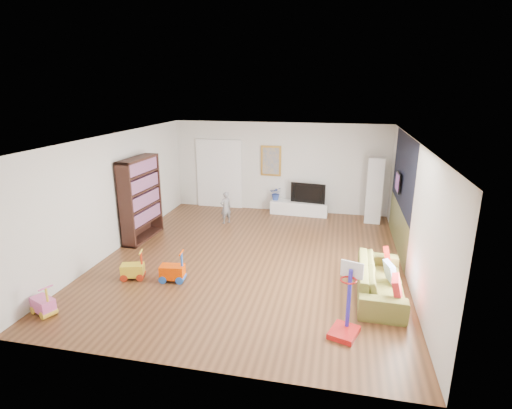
% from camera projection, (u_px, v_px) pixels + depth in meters
% --- Properties ---
extents(floor, '(6.50, 7.50, 0.00)m').
position_uv_depth(floor, '(252.00, 258.00, 8.98)').
color(floor, brown).
rests_on(floor, ground).
extents(ceiling, '(6.50, 7.50, 0.00)m').
position_uv_depth(ceiling, '(252.00, 138.00, 8.21)').
color(ceiling, white).
rests_on(ceiling, ground).
extents(wall_back, '(6.50, 0.00, 2.70)m').
position_uv_depth(wall_back, '(279.00, 167.00, 12.11)').
color(wall_back, beige).
rests_on(wall_back, ground).
extents(wall_front, '(6.50, 0.00, 2.70)m').
position_uv_depth(wall_front, '(187.00, 280.00, 5.08)').
color(wall_front, white).
rests_on(wall_front, ground).
extents(wall_left, '(0.00, 7.50, 2.70)m').
position_uv_depth(wall_left, '(116.00, 193.00, 9.25)').
color(wall_left, silver).
rests_on(wall_left, ground).
extents(wall_right, '(0.00, 7.50, 2.70)m').
position_uv_depth(wall_right, '(411.00, 210.00, 7.94)').
color(wall_right, white).
rests_on(wall_right, ground).
extents(navy_accent, '(0.01, 3.20, 1.70)m').
position_uv_depth(navy_accent, '(403.00, 171.00, 9.11)').
color(navy_accent, black).
rests_on(navy_accent, wall_right).
extents(olive_wainscot, '(0.01, 3.20, 1.00)m').
position_uv_depth(olive_wainscot, '(397.00, 227.00, 9.49)').
color(olive_wainscot, brown).
rests_on(olive_wainscot, wall_right).
extents(doorway, '(1.45, 0.06, 2.10)m').
position_uv_depth(doorway, '(219.00, 175.00, 12.54)').
color(doorway, white).
rests_on(doorway, ground).
extents(painting_back, '(0.62, 0.06, 0.92)m').
position_uv_depth(painting_back, '(271.00, 161.00, 12.06)').
color(painting_back, gold).
rests_on(painting_back, wall_back).
extents(artwork_right, '(0.04, 0.56, 0.46)m').
position_uv_depth(artwork_right, '(398.00, 182.00, 9.39)').
color(artwork_right, '#7F3F8C').
rests_on(artwork_right, wall_right).
extents(media_console, '(1.73, 0.51, 0.40)m').
position_uv_depth(media_console, '(299.00, 208.00, 12.01)').
color(media_console, silver).
rests_on(media_console, ground).
extents(tall_cabinet, '(0.46, 0.46, 1.86)m').
position_uv_depth(tall_cabinet, '(374.00, 190.00, 11.15)').
color(tall_cabinet, silver).
rests_on(tall_cabinet, ground).
extents(bookshelf, '(0.43, 1.43, 2.07)m').
position_uv_depth(bookshelf, '(141.00, 199.00, 9.89)').
color(bookshelf, black).
rests_on(bookshelf, ground).
extents(sofa, '(0.85, 2.06, 0.60)m').
position_uv_depth(sofa, '(380.00, 280.00, 7.34)').
color(sofa, olive).
rests_on(sofa, ground).
extents(basketball_hoop, '(0.54, 0.60, 1.18)m').
position_uv_depth(basketball_hoop, '(346.00, 301.00, 6.05)').
color(basketball_hoop, '#AC1413').
rests_on(basketball_hoop, ground).
extents(ride_on_yellow, '(0.50, 0.39, 0.59)m').
position_uv_depth(ride_on_yellow, '(132.00, 265.00, 7.95)').
color(ride_on_yellow, gold).
rests_on(ride_on_yellow, ground).
extents(ride_on_orange, '(0.50, 0.35, 0.63)m').
position_uv_depth(ride_on_orange, '(172.00, 267.00, 7.85)').
color(ride_on_orange, '#EB4400').
rests_on(ride_on_orange, ground).
extents(ride_on_pink, '(0.48, 0.40, 0.56)m').
position_uv_depth(ride_on_pink, '(42.00, 299.00, 6.71)').
color(ride_on_pink, '#DB59A1').
rests_on(ride_on_pink, ground).
extents(child, '(0.39, 0.39, 0.91)m').
position_uv_depth(child, '(226.00, 208.00, 11.17)').
color(child, slate).
rests_on(child, ground).
extents(tv, '(1.04, 0.29, 0.59)m').
position_uv_depth(tv, '(309.00, 192.00, 11.84)').
color(tv, black).
rests_on(tv, media_console).
extents(vase_plant, '(0.38, 0.33, 0.42)m').
position_uv_depth(vase_plant, '(276.00, 193.00, 12.07)').
color(vase_plant, '#294198').
rests_on(vase_plant, media_console).
extents(pillow_left, '(0.16, 0.42, 0.41)m').
position_uv_depth(pillow_left, '(397.00, 289.00, 6.66)').
color(pillow_left, red).
rests_on(pillow_left, sofa).
extents(pillow_center, '(0.20, 0.39, 0.38)m').
position_uv_depth(pillow_center, '(390.00, 272.00, 7.26)').
color(pillow_center, white).
rests_on(pillow_center, sofa).
extents(pillow_right, '(0.12, 0.39, 0.39)m').
position_uv_depth(pillow_right, '(388.00, 259.00, 7.82)').
color(pillow_right, '#A8140C').
rests_on(pillow_right, sofa).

